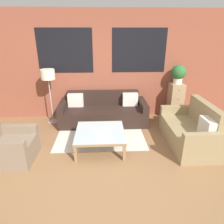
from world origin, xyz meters
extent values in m
plane|color=#8E6642|center=(0.00, 0.00, 0.00)|extent=(16.00, 16.00, 0.00)
cube|color=brown|center=(0.00, 2.44, 1.40)|extent=(8.40, 0.08, 2.80)
cube|color=black|center=(-0.95, 2.39, 1.80)|extent=(1.40, 0.01, 1.10)
cube|color=black|center=(0.95, 2.39, 1.80)|extent=(1.40, 0.01, 1.10)
cube|color=silver|center=(-0.08, 1.23, 0.00)|extent=(2.01, 1.47, 0.00)
cube|color=black|center=(-0.01, 1.82, 0.20)|extent=(1.91, 0.72, 0.40)
cube|color=black|center=(-0.01, 2.26, 0.39)|extent=(1.91, 0.16, 0.78)
cube|color=black|center=(-1.04, 1.90, 0.29)|extent=(0.16, 0.88, 0.58)
cube|color=black|center=(1.03, 1.90, 0.29)|extent=(0.16, 0.88, 0.58)
cube|color=silver|center=(-0.73, 2.10, 0.57)|extent=(0.40, 0.16, 0.34)
cube|color=silver|center=(0.72, 2.10, 0.57)|extent=(0.40, 0.16, 0.34)
cube|color=#99845B|center=(1.69, 0.72, 0.21)|extent=(0.64, 1.25, 0.42)
cube|color=#99845B|center=(2.09, 0.72, 0.46)|extent=(0.16, 1.25, 0.92)
cube|color=#99845B|center=(1.77, 1.42, 0.31)|extent=(0.80, 0.14, 0.62)
cube|color=#99845B|center=(1.77, 0.03, 0.31)|extent=(0.80, 0.14, 0.62)
cube|color=silver|center=(1.93, 0.32, 0.59)|extent=(0.16, 0.40, 0.34)
cube|color=#84705B|center=(-1.64, 0.33, 0.20)|extent=(0.64, 0.51, 0.40)
cube|color=#84705B|center=(-1.72, 0.00, 0.28)|extent=(0.80, 0.14, 0.56)
cube|color=#84705B|center=(-1.72, 0.65, 0.28)|extent=(0.80, 0.14, 0.56)
cube|color=silver|center=(-0.08, 0.65, 0.38)|extent=(0.98, 0.98, 0.01)
cube|color=#99754C|center=(-0.08, 0.19, 0.35)|extent=(0.98, 0.05, 0.05)
cube|color=#99754C|center=(-0.08, 1.12, 0.35)|extent=(0.98, 0.05, 0.05)
cube|color=#99754C|center=(-0.54, 0.65, 0.35)|extent=(0.05, 0.98, 0.05)
cube|color=#99754C|center=(0.38, 0.65, 0.35)|extent=(0.05, 0.98, 0.05)
cube|color=#99754C|center=(-0.53, 0.20, 0.19)|extent=(0.05, 0.05, 0.37)
cube|color=#99754C|center=(0.37, 0.20, 0.19)|extent=(0.06, 0.05, 0.37)
cube|color=#99754C|center=(-0.53, 1.11, 0.19)|extent=(0.05, 0.06, 0.37)
cube|color=#99754C|center=(0.37, 1.11, 0.19)|extent=(0.06, 0.06, 0.37)
cylinder|color=#B2B2B7|center=(-1.35, 2.01, 0.01)|extent=(0.28, 0.28, 0.02)
cylinder|color=#B2B2B7|center=(-1.35, 2.01, 0.59)|extent=(0.03, 0.03, 1.14)
cylinder|color=beige|center=(-1.35, 2.01, 1.28)|extent=(0.35, 0.35, 0.24)
cube|color=tan|center=(1.97, 2.16, 0.49)|extent=(0.35, 0.40, 0.97)
sphere|color=#38332D|center=(1.97, 1.95, 0.85)|extent=(0.02, 0.02, 0.02)
sphere|color=#38332D|center=(1.97, 1.95, 0.61)|extent=(0.02, 0.02, 0.02)
sphere|color=#38332D|center=(1.97, 1.95, 0.37)|extent=(0.02, 0.02, 0.02)
sphere|color=#38332D|center=(1.97, 1.95, 0.12)|extent=(0.02, 0.02, 0.02)
cylinder|color=silver|center=(1.97, 2.16, 1.05)|extent=(0.23, 0.23, 0.15)
sphere|color=#2D6B33|center=(1.97, 2.16, 1.28)|extent=(0.38, 0.38, 0.38)
camera|label=1|loc=(-0.01, -2.95, 2.26)|focal=32.00mm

